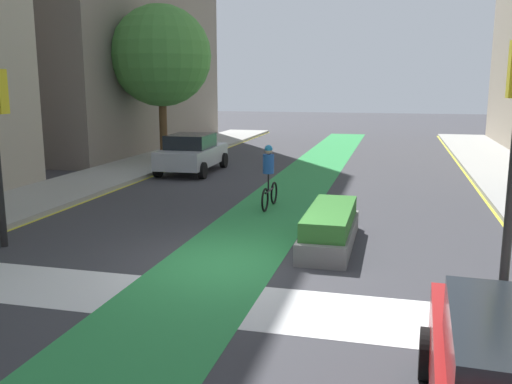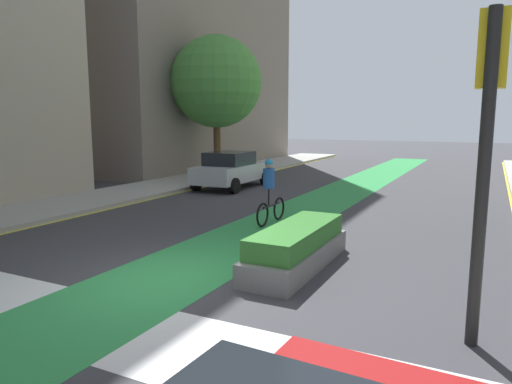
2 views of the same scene
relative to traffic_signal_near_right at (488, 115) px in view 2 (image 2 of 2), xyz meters
The scene contains 8 objects.
ground_plane 5.94m from the traffic_signal_near_right, behind, with size 120.00×120.00×0.00m, color #38383D.
bike_lane_paint 6.07m from the traffic_signal_near_right, behind, with size 2.40×60.00×0.01m, color #2D8C47.
crosswalk_band 6.23m from the traffic_signal_near_right, 159.82° to the right, with size 12.00×1.80×0.01m, color silver.
traffic_signal_near_right is the anchor object (origin of this frame).
car_silver_left_far 14.94m from the traffic_signal_near_right, 132.29° to the left, with size 2.12×4.25×1.57m.
cyclist_in_lane 7.80m from the traffic_signal_near_right, 136.16° to the left, with size 0.32×1.73×1.86m.
street_tree_far 18.78m from the traffic_signal_near_right, 131.86° to the left, with size 4.57×4.57×6.94m.
median_planter 4.59m from the traffic_signal_near_right, 149.89° to the left, with size 1.04×3.39×0.85m.
Camera 2 is at (5.20, -6.69, 2.94)m, focal length 32.81 mm.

